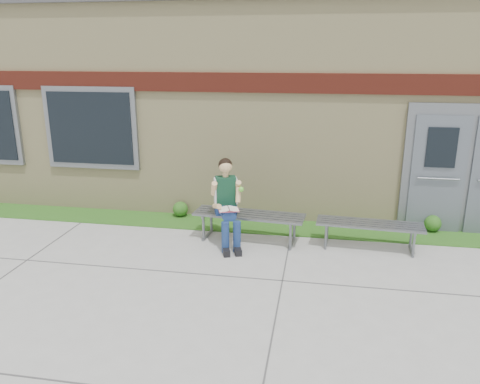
# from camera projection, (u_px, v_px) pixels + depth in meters

# --- Properties ---
(ground) EXTENTS (80.00, 80.00, 0.00)m
(ground) POSITION_uv_depth(u_px,v_px,m) (206.00, 292.00, 6.35)
(ground) COLOR #9E9E99
(ground) RESTS_ON ground
(grass_strip) EXTENTS (16.00, 0.80, 0.02)m
(grass_strip) POSITION_uv_depth(u_px,v_px,m) (239.00, 225.00, 8.80)
(grass_strip) COLOR #155017
(grass_strip) RESTS_ON ground
(school_building) EXTENTS (16.20, 6.22, 4.20)m
(school_building) POSITION_uv_depth(u_px,v_px,m) (263.00, 96.00, 11.40)
(school_building) COLOR beige
(school_building) RESTS_ON ground
(bench_left) EXTENTS (1.92, 0.70, 0.49)m
(bench_left) POSITION_uv_depth(u_px,v_px,m) (249.00, 220.00, 7.99)
(bench_left) COLOR slate
(bench_left) RESTS_ON ground
(bench_right) EXTENTS (1.74, 0.59, 0.44)m
(bench_right) POSITION_uv_depth(u_px,v_px,m) (369.00, 229.00, 7.67)
(bench_right) COLOR slate
(bench_right) RESTS_ON ground
(girl) EXTENTS (0.64, 0.91, 1.45)m
(girl) POSITION_uv_depth(u_px,v_px,m) (227.00, 201.00, 7.74)
(girl) COLOR navy
(girl) RESTS_ON ground
(shrub_mid) EXTENTS (0.30, 0.30, 0.30)m
(shrub_mid) POSITION_uv_depth(u_px,v_px,m) (180.00, 209.00, 9.19)
(shrub_mid) COLOR #155017
(shrub_mid) RESTS_ON grass_strip
(shrub_east) EXTENTS (0.30, 0.30, 0.30)m
(shrub_east) POSITION_uv_depth(u_px,v_px,m) (433.00, 223.00, 8.41)
(shrub_east) COLOR #155017
(shrub_east) RESTS_ON grass_strip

